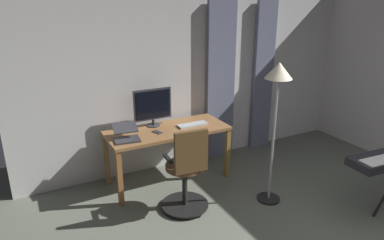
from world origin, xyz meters
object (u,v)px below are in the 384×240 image
object	(u,v)px
computer_keyboard	(192,125)
cell_phone_face_up	(157,132)
laptop	(126,135)
computer_monitor	(153,106)
office_chair	(187,173)
desk	(168,136)
floor_lamp	(277,89)

from	to	relation	value
computer_keyboard	cell_phone_face_up	bearing A→B (deg)	2.26
computer_keyboard	laptop	world-z (taller)	laptop
computer_monitor	computer_keyboard	size ratio (longest dim) A/B	1.26
office_chair	cell_phone_face_up	distance (m)	0.77
office_chair	computer_monitor	distance (m)	1.12
desk	computer_keyboard	distance (m)	0.37
cell_phone_face_up	floor_lamp	size ratio (longest dim) A/B	0.08
office_chair	laptop	bearing A→B (deg)	129.40
computer_keyboard	laptop	size ratio (longest dim) A/B	1.11
office_chair	laptop	distance (m)	0.88
desk	computer_monitor	distance (m)	0.44
laptop	floor_lamp	size ratio (longest dim) A/B	0.22
office_chair	desk	bearing A→B (deg)	86.94
desk	cell_phone_face_up	distance (m)	0.19
computer_monitor	laptop	bearing A→B (deg)	32.17
desk	floor_lamp	world-z (taller)	floor_lamp
office_chair	computer_keyboard	world-z (taller)	office_chair
office_chair	floor_lamp	xyz separation A→B (m)	(-1.00, 0.26, 0.92)
computer_keyboard	cell_phone_face_up	xyz separation A→B (m)	(0.52, 0.02, -0.01)
office_chair	computer_monitor	world-z (taller)	computer_monitor
cell_phone_face_up	computer_keyboard	bearing A→B (deg)	163.61
computer_monitor	laptop	world-z (taller)	computer_monitor
computer_keyboard	office_chair	bearing A→B (deg)	57.72
computer_keyboard	floor_lamp	xyz separation A→B (m)	(-0.53, 1.01, 0.66)
desk	office_chair	world-z (taller)	office_chair
desk	office_chair	distance (m)	0.80
computer_monitor	office_chair	bearing A→B (deg)	89.68
floor_lamp	cell_phone_face_up	bearing A→B (deg)	-43.43
computer_keyboard	cell_phone_face_up	distance (m)	0.52
computer_keyboard	cell_phone_face_up	size ratio (longest dim) A/B	2.86
cell_phone_face_up	floor_lamp	bearing A→B (deg)	117.93
laptop	floor_lamp	xyz separation A→B (m)	(-1.46, 0.95, 0.62)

